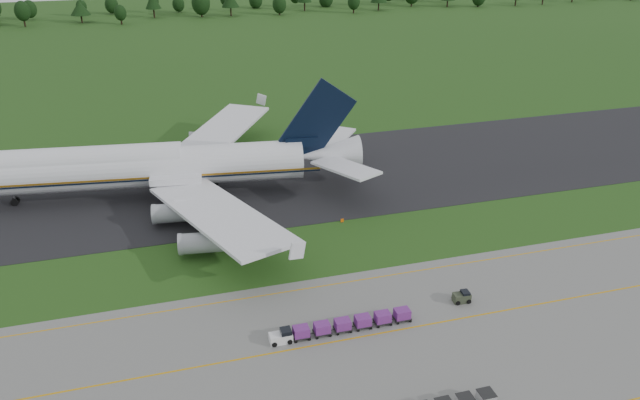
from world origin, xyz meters
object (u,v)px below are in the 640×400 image
object	(u,v)px
aircraft	(151,166)
baggage_train	(340,325)
utility_cart	(462,298)
edge_markers	(310,225)

from	to	relation	value
aircraft	baggage_train	world-z (taller)	aircraft
aircraft	utility_cart	xyz separation A→B (m)	(37.51, -45.21, -5.18)
edge_markers	baggage_train	bearing A→B (deg)	-97.70
baggage_train	utility_cart	size ratio (longest dim) A/B	7.89
utility_cart	edge_markers	world-z (taller)	utility_cart
aircraft	edge_markers	xyz separation A→B (m)	(23.91, -19.08, -5.56)
baggage_train	edge_markers	xyz separation A→B (m)	(3.75, 27.71, -0.64)
edge_markers	aircraft	bearing A→B (deg)	141.42
baggage_train	edge_markers	distance (m)	27.97
utility_cart	edge_markers	bearing A→B (deg)	117.49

